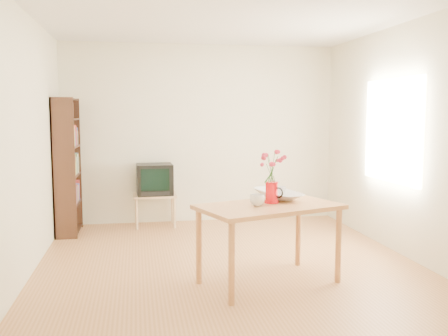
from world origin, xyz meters
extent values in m
plane|color=#9D6637|center=(0.00, 0.00, 0.00)|extent=(4.50, 4.50, 0.00)
plane|color=white|center=(0.00, 0.00, 2.60)|extent=(4.50, 4.50, 0.00)
plane|color=beige|center=(0.00, 2.25, 1.30)|extent=(4.00, 0.00, 4.00)
plane|color=beige|center=(0.00, -2.25, 1.30)|extent=(4.00, 0.00, 4.00)
plane|color=beige|center=(-2.00, 0.00, 1.30)|extent=(0.00, 4.50, 4.50)
plane|color=beige|center=(2.00, 0.00, 1.30)|extent=(0.00, 4.50, 4.50)
plane|color=white|center=(1.98, 0.30, 1.40)|extent=(0.00, 1.30, 1.30)
cube|color=#B16F3D|center=(0.26, -0.63, 0.73)|extent=(1.45, 1.12, 0.04)
cylinder|color=#B16F3D|center=(-0.19, -1.11, 0.35)|extent=(0.06, 0.06, 0.71)
cylinder|color=#B16F3D|center=(0.91, -0.73, 0.35)|extent=(0.06, 0.06, 0.71)
cylinder|color=#B16F3D|center=(-0.39, -0.53, 0.35)|extent=(0.06, 0.06, 0.71)
cylinder|color=#B16F3D|center=(0.71, -0.15, 0.35)|extent=(0.06, 0.06, 0.71)
cube|color=tan|center=(-0.70, 1.97, 0.45)|extent=(0.60, 0.45, 0.03)
cylinder|color=tan|center=(-0.96, 1.78, 0.22)|extent=(0.04, 0.04, 0.43)
cylinder|color=tan|center=(-0.44, 1.78, 0.22)|extent=(0.04, 0.04, 0.43)
cylinder|color=tan|center=(-0.96, 2.15, 0.22)|extent=(0.04, 0.04, 0.43)
cylinder|color=tan|center=(-0.44, 2.15, 0.22)|extent=(0.04, 0.04, 0.43)
cube|color=black|center=(-1.85, 1.41, 0.90)|extent=(0.28, 0.02, 1.80)
cube|color=black|center=(-1.85, 2.09, 0.90)|extent=(0.28, 0.03, 1.80)
cube|color=black|center=(-1.98, 1.75, 0.90)|extent=(0.02, 0.70, 1.80)
cube|color=black|center=(-1.85, 1.75, 0.04)|extent=(0.27, 0.65, 0.02)
cube|color=black|center=(-1.85, 1.75, 0.40)|extent=(0.27, 0.65, 0.02)
cube|color=black|center=(-1.85, 1.75, 0.78)|extent=(0.27, 0.65, 0.02)
cube|color=black|center=(-1.85, 1.75, 1.16)|extent=(0.27, 0.65, 0.02)
cube|color=black|center=(-1.85, 1.75, 1.52)|extent=(0.27, 0.65, 0.02)
cube|color=black|center=(-1.85, 1.75, 1.78)|extent=(0.27, 0.65, 0.02)
cylinder|color=red|center=(0.31, -0.54, 0.85)|extent=(0.12, 0.12, 0.19)
cylinder|color=red|center=(0.31, -0.54, 0.76)|extent=(0.14, 0.14, 0.02)
cylinder|color=red|center=(0.31, -0.54, 0.95)|extent=(0.12, 0.12, 0.01)
cone|color=red|center=(0.27, -0.58, 0.92)|extent=(0.08, 0.08, 0.06)
torus|color=black|center=(0.36, -0.49, 0.86)|extent=(0.08, 0.09, 0.10)
imported|color=white|center=(0.14, -0.66, 0.80)|extent=(0.19, 0.19, 0.11)
imported|color=white|center=(0.45, -0.28, 0.96)|extent=(0.55, 0.55, 0.43)
imported|color=white|center=(0.41, -0.28, 0.92)|extent=(0.09, 0.09, 0.07)
imported|color=white|center=(0.49, -0.26, 0.92)|extent=(0.09, 0.09, 0.07)
cube|color=black|center=(-0.70, 1.97, 0.68)|extent=(0.51, 0.47, 0.43)
cube|color=black|center=(-0.70, 2.05, 0.70)|extent=(0.35, 0.26, 0.30)
cube|color=black|center=(-0.70, 1.74, 0.70)|extent=(0.39, 0.02, 0.30)
camera|label=1|loc=(-0.95, -5.07, 1.60)|focal=40.00mm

